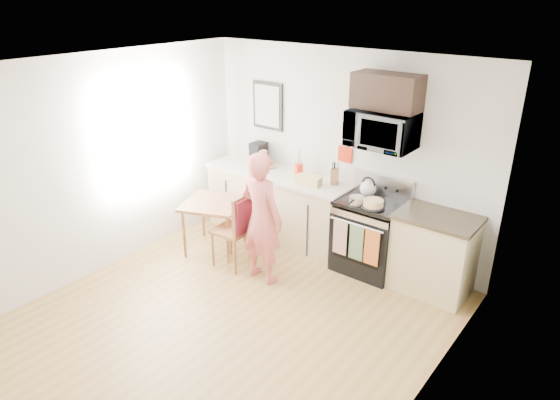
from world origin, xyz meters
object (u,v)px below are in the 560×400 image
Objects in this scene: dining_table at (214,207)px; chair at (241,221)px; range at (369,237)px; cake at (373,204)px; person at (262,218)px; microwave at (382,129)px.

chair is at bearing -13.31° from dining_table.
range is 0.57m from cake.
person is at bearing -9.40° from chair.
cake is (1.96, 0.62, 0.36)m from dining_table.
dining_table is (-1.86, -0.90, -1.15)m from microwave.
microwave is 2.72× the size of cake.
range is at bearing -89.94° from microwave.
person is 1.93× the size of dining_table.
person reaches higher than cake.
microwave is 0.77× the size of chair.
range is 1.53× the size of microwave.
chair is at bearing -1.30° from person.
dining_table is at bearing 162.57° from chair.
person is 1.00m from dining_table.
range is 4.17× the size of cake.
dining_table is 0.62m from chair.
range is 1.58m from chair.
person is 0.40m from chair.
dining_table is 2.96× the size of cake.
cake is (1.36, 0.76, 0.33)m from chair.
cake is (1.00, 0.80, 0.17)m from person.
microwave is 0.92× the size of dining_table.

